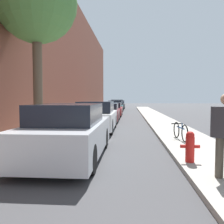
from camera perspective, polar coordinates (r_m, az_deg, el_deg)
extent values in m
plane|color=#3D3D3F|center=(15.70, 1.57, -2.62)|extent=(120.00, 120.00, 0.00)
cube|color=#9E998E|center=(16.10, -8.81, -2.29)|extent=(2.00, 52.00, 0.12)
cube|color=#9E998E|center=(15.83, 12.12, -2.42)|extent=(2.00, 52.00, 0.12)
cube|color=brown|center=(16.72, -13.64, 14.95)|extent=(0.70, 52.00, 10.04)
cylinder|color=black|center=(8.12, -13.16, -6.01)|extent=(0.22, 0.65, 0.65)
cylinder|color=black|center=(7.80, -2.00, -6.31)|extent=(0.22, 0.65, 0.65)
cylinder|color=black|center=(5.66, -21.47, -10.25)|extent=(0.22, 0.65, 0.65)
cylinder|color=black|center=(5.19, -5.30, -11.28)|extent=(0.22, 0.65, 0.65)
cube|color=silver|center=(6.59, -10.15, -5.93)|extent=(1.79, 4.34, 0.80)
cube|color=black|center=(6.35, -10.60, -0.37)|extent=(1.57, 2.26, 0.51)
cylinder|color=black|center=(13.37, -6.32, -2.15)|extent=(0.22, 0.71, 0.71)
cylinder|color=black|center=(13.17, 0.53, -2.21)|extent=(0.22, 0.71, 0.71)
cylinder|color=black|center=(10.80, -8.91, -3.49)|extent=(0.22, 0.71, 0.71)
cylinder|color=black|center=(10.55, -0.40, -3.61)|extent=(0.22, 0.71, 0.71)
cube|color=silver|center=(11.92, -3.72, -1.78)|extent=(1.82, 4.27, 0.75)
cube|color=black|center=(11.72, -3.85, 1.25)|extent=(1.60, 2.22, 0.53)
cylinder|color=black|center=(18.10, -3.12, -0.85)|extent=(0.22, 0.61, 0.61)
cylinder|color=black|center=(17.97, 1.58, -0.88)|extent=(0.22, 0.61, 0.61)
cylinder|color=black|center=(15.58, -4.33, -1.54)|extent=(0.22, 0.61, 0.61)
cylinder|color=black|center=(15.43, 1.14, -1.58)|extent=(0.22, 0.61, 0.61)
cube|color=maroon|center=(16.74, -1.16, -0.56)|extent=(1.69, 4.12, 0.65)
cube|color=black|center=(16.55, -1.22, 1.31)|extent=(1.49, 2.14, 0.46)
cylinder|color=black|center=(23.06, -1.59, 0.06)|extent=(0.22, 0.61, 0.61)
cylinder|color=black|center=(22.95, 2.26, 0.04)|extent=(0.22, 0.61, 0.61)
cylinder|color=black|center=(20.48, -2.33, -0.36)|extent=(0.22, 0.61, 0.61)
cylinder|color=black|center=(20.37, 2.00, -0.38)|extent=(0.22, 0.61, 0.61)
cube|color=maroon|center=(21.69, 0.09, 0.30)|extent=(1.76, 4.18, 0.62)
cube|color=black|center=(21.50, 0.06, 1.70)|extent=(1.55, 2.17, 0.45)
cylinder|color=black|center=(28.32, -0.51, 0.75)|extent=(0.22, 0.69, 0.69)
cylinder|color=black|center=(28.24, 2.48, 0.74)|extent=(0.22, 0.69, 0.69)
cylinder|color=black|center=(25.90, -0.96, 0.51)|extent=(0.22, 0.69, 0.69)
cylinder|color=black|center=(25.80, 2.31, 0.49)|extent=(0.22, 0.69, 0.69)
cube|color=#1E6066|center=(27.05, 0.83, 0.96)|extent=(1.68, 3.93, 0.62)
cube|color=black|center=(26.87, 0.82, 2.19)|extent=(1.48, 2.04, 0.55)
cylinder|color=black|center=(33.54, 0.12, 1.19)|extent=(0.22, 0.72, 0.72)
cylinder|color=black|center=(33.46, 2.74, 1.18)|extent=(0.22, 0.72, 0.72)
cylinder|color=black|center=(30.94, -0.22, 1.00)|extent=(0.22, 0.72, 0.72)
cylinder|color=black|center=(30.86, 2.61, 0.99)|extent=(0.22, 0.72, 0.72)
cube|color=black|center=(32.18, 1.32, 1.42)|extent=(1.74, 4.21, 0.69)
cube|color=black|center=(32.00, 1.30, 2.51)|extent=(1.53, 2.19, 0.54)
cylinder|color=black|center=(38.26, 0.69, 1.40)|extent=(0.22, 0.65, 0.65)
cylinder|color=black|center=(38.19, 3.00, 1.40)|extent=(0.22, 0.65, 0.65)
cylinder|color=black|center=(35.81, 0.44, 1.27)|extent=(0.22, 0.65, 0.65)
cylinder|color=black|center=(35.74, 2.91, 1.26)|extent=(0.22, 0.65, 0.65)
cube|color=slate|center=(36.99, 1.76, 1.59)|extent=(1.75, 3.96, 0.62)
cube|color=black|center=(36.82, 1.75, 2.45)|extent=(1.54, 2.06, 0.50)
cylinder|color=brown|center=(9.27, -17.48, 6.86)|extent=(0.34, 0.34, 4.21)
sphere|color=#4C7F3D|center=(9.89, -17.81, 24.02)|extent=(2.98, 2.98, 2.98)
cylinder|color=red|center=(5.96, 18.32, -8.58)|extent=(0.21, 0.21, 0.60)
sphere|color=red|center=(5.90, 18.38, -5.38)|extent=(0.20, 0.20, 0.20)
cylinder|color=red|center=(5.91, 16.83, -7.94)|extent=(0.14, 0.08, 0.08)
cylinder|color=red|center=(5.98, 19.81, -7.85)|extent=(0.14, 0.08, 0.08)
cylinder|color=#4C473D|center=(5.02, 24.53, -9.94)|extent=(0.21, 0.21, 0.78)
torus|color=black|center=(9.35, 15.30, -4.18)|extent=(0.12, 0.62, 0.62)
torus|color=black|center=(8.52, 17.17, -4.95)|extent=(0.12, 0.62, 0.62)
cube|color=#235193|center=(8.92, 16.21, -3.66)|extent=(0.13, 0.75, 0.04)
cylinder|color=#235193|center=(8.75, 16.56, -3.24)|extent=(0.04, 0.04, 0.17)
cube|color=black|center=(9.26, 15.46, -2.73)|extent=(0.44, 0.09, 0.04)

